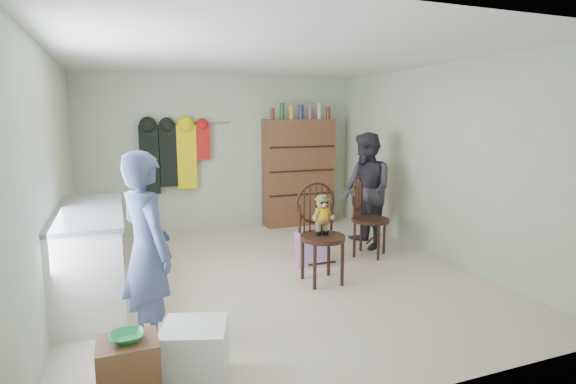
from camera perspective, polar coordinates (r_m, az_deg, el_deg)
name	(u,v)px	position (r m, az deg, el deg)	size (l,w,h in m)	color
ground_plane	(274,275)	(5.37, -1.75, -10.55)	(5.00, 5.00, 0.00)	beige
room_walls	(259,139)	(5.55, -3.66, 6.78)	(5.00, 5.00, 5.00)	beige
counter	(91,255)	(4.96, -23.73, -7.33)	(0.64, 1.86, 0.94)	silver
stool	(130,379)	(3.13, -19.47, -21.52)	(0.36, 0.31, 0.51)	brown
bowl	(127,337)	(3.00, -19.78, -16.91)	(0.20, 0.20, 0.05)	green
plastic_tub	(195,353)	(3.40, -11.72, -19.40)	(0.44, 0.42, 0.42)	white
chair_front	(320,225)	(5.04, 4.15, -4.25)	(0.50, 0.50, 1.12)	#381E13
chair_far	(366,214)	(6.07, 9.87, -2.78)	(0.66, 0.66, 1.05)	#381E13
striped_bag	(312,249)	(5.70, 3.00, -7.24)	(0.38, 0.29, 0.40)	pink
person_left	(147,251)	(3.74, -17.46, -7.18)	(0.58, 0.38, 1.59)	#485984
person_right	(366,190)	(6.41, 9.93, 0.20)	(0.80, 0.62, 1.64)	#2D2B33
dresser	(298,172)	(7.69, 1.33, 2.58)	(1.20, 0.39, 2.07)	brown
coat_rack	(173,155)	(7.21, -14.41, 4.52)	(1.42, 0.12, 1.09)	#99999E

